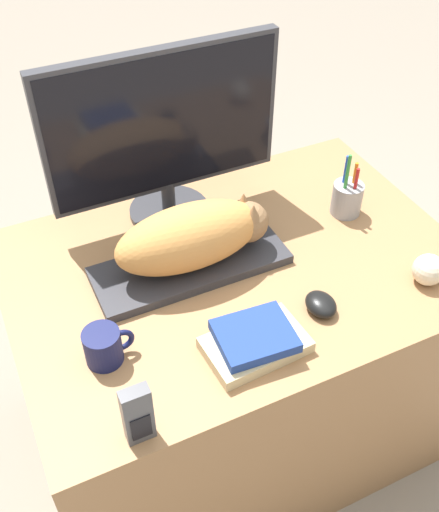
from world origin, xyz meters
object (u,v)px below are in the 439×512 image
Objects in this scene: keyboard at (190,265)px; monitor at (164,131)px; cat at (196,235)px; coffee_mug at (104,346)px; baseball at (429,270)px; book_stack at (255,342)px; phone at (138,415)px; pen_cup at (347,198)px; computer_mouse at (321,304)px.

monitor reaches higher than keyboard.
cat reaches higher than coffee_mug.
cat is 5.05× the size of baseball.
cat is at bearing 91.64° from book_stack.
cat is at bearing 53.34° from phone.
monitor is 4.24× the size of phone.
baseball is at bearing 7.55° from phone.
monitor is 3.15× the size of pen_cup.
pen_cup reaches higher than coffee_mug.
monitor is 0.56m from book_stack.
phone reaches higher than baseball.
keyboard is 0.33m from computer_mouse.
cat reaches higher than keyboard.
keyboard is 0.47m from pen_cup.
cat is 0.65× the size of monitor.
coffee_mug is at bearing 171.17° from computer_mouse.
keyboard is at bearing 55.08° from phone.
baseball reaches higher than book_stack.
pen_cup is (0.46, 0.03, 0.04)m from keyboard.
monitor reaches higher than book_stack.
keyboard is at bearing -98.96° from monitor.
phone reaches higher than book_stack.
keyboard is 0.32m from coffee_mug.
phone is (-0.73, -0.40, 0.02)m from pen_cup.
phone is at bearing -88.97° from coffee_mug.
computer_mouse is at bearing -8.83° from coffee_mug.
baseball is (0.02, -0.30, -0.01)m from pen_cup.
baseball is at bearing -85.82° from pen_cup.
coffee_mug reaches higher than keyboard.
book_stack is (0.03, -0.28, 0.01)m from keyboard.
coffee_mug is 0.76m from baseball.
pen_cup is (0.73, 0.20, 0.01)m from coffee_mug.
cat is at bearing -94.61° from monitor.
keyboard is 2.14× the size of book_stack.
cat is 0.27m from monitor.
cat is 2.03× the size of pen_cup.
keyboard is 0.09m from cat.
coffee_mug is at bearing 172.26° from baseball.
cat reaches higher than baseball.
computer_mouse is 0.59× the size of phone.
pen_cup is 1.35× the size of phone.
keyboard is at bearing 180.00° from cat.
cat is 3.58× the size of coffee_mug.
keyboard is 0.46m from phone.
computer_mouse is 1.08× the size of baseball.
cat is 0.29m from book_stack.
cat is at bearing 149.48° from baseball.
phone is (-0.28, -0.38, -0.03)m from cat.
baseball is 0.34× the size of book_stack.
coffee_mug is at bearing 91.03° from phone.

